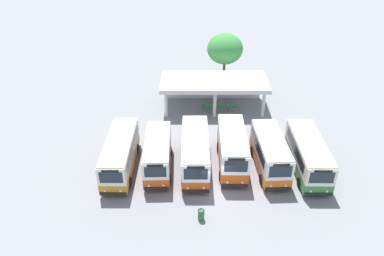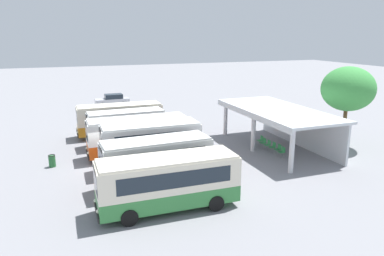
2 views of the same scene
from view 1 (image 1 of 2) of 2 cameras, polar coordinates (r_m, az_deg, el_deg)
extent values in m
plane|color=gray|center=(31.16, 3.35, -9.28)|extent=(180.00, 180.00, 0.00)
cylinder|color=black|center=(31.45, -9.67, -8.24)|extent=(0.23, 0.90, 0.90)
cylinder|color=black|center=(31.88, -13.48, -8.12)|extent=(0.23, 0.90, 0.90)
cylinder|color=black|center=(35.29, -8.50, -3.21)|extent=(0.23, 0.90, 0.90)
cylinder|color=black|center=(35.68, -11.88, -3.17)|extent=(0.23, 0.90, 0.90)
cube|color=orange|center=(33.30, -10.91, -5.02)|extent=(2.28, 7.87, 0.91)
cube|color=beige|center=(32.59, -11.13, -3.24)|extent=(2.28, 7.87, 1.60)
cube|color=beige|center=(32.12, -11.29, -1.97)|extent=(2.21, 7.64, 0.12)
cube|color=black|center=(30.47, -12.11, -9.89)|extent=(2.12, 0.11, 0.28)
cube|color=#1E2833|center=(29.49, -12.44, -7.46)|extent=(1.83, 0.06, 1.04)
cube|color=black|center=(29.10, -12.58, -6.50)|extent=(1.34, 0.06, 0.24)
cube|color=#1E2833|center=(32.44, -9.20, -3.09)|extent=(0.08, 6.29, 0.88)
cube|color=#1E2833|center=(32.87, -13.00, -3.04)|extent=(0.08, 6.29, 0.88)
sphere|color=#EAEACC|center=(30.16, -11.02, -9.48)|extent=(0.20, 0.20, 0.20)
sphere|color=#EAEACC|center=(30.41, -13.31, -9.39)|extent=(0.20, 0.20, 0.20)
cylinder|color=black|center=(31.42, -3.60, -7.83)|extent=(0.25, 0.91, 0.90)
cylinder|color=black|center=(31.56, -7.30, -7.85)|extent=(0.25, 0.91, 0.90)
cylinder|color=black|center=(34.69, -3.44, -3.56)|extent=(0.25, 0.91, 0.90)
cylinder|color=black|center=(34.82, -6.77, -3.60)|extent=(0.25, 0.91, 0.90)
cube|color=#D14C14|center=(32.83, -5.31, -5.02)|extent=(2.30, 6.65, 0.98)
cube|color=silver|center=(32.11, -5.42, -3.21)|extent=(2.30, 6.65, 1.54)
cube|color=silver|center=(31.65, -5.49, -1.97)|extent=(2.23, 6.45, 0.12)
cube|color=black|center=(30.45, -5.59, -9.26)|extent=(2.02, 0.16, 0.28)
cube|color=#1E2833|center=(29.44, -5.75, -6.74)|extent=(1.74, 0.10, 1.00)
cube|color=black|center=(29.07, -5.81, -5.82)|extent=(1.27, 0.09, 0.24)
cube|color=#1E2833|center=(32.11, -3.54, -3.01)|extent=(0.19, 5.28, 0.84)
cube|color=#1E2833|center=(32.25, -7.28, -3.05)|extent=(0.19, 5.28, 0.84)
sphere|color=#EAEACC|center=(30.22, -4.50, -8.79)|extent=(0.20, 0.20, 0.20)
sphere|color=#EAEACC|center=(30.30, -6.73, -8.80)|extent=(0.20, 0.20, 0.20)
cylinder|color=black|center=(31.32, 2.46, -7.93)|extent=(0.22, 0.90, 0.90)
cylinder|color=black|center=(31.30, -1.58, -7.95)|extent=(0.22, 0.90, 0.90)
cylinder|color=black|center=(35.22, 2.12, -2.93)|extent=(0.22, 0.90, 0.90)
cylinder|color=black|center=(35.19, -1.44, -2.94)|extent=(0.22, 0.90, 0.90)
cube|color=#D14C14|center=(32.96, 0.39, -4.71)|extent=(2.31, 7.84, 0.98)
cube|color=white|center=(32.22, 0.40, -2.85)|extent=(2.31, 7.84, 1.61)
cube|color=white|center=(31.74, 0.41, -1.55)|extent=(2.24, 7.61, 0.12)
cube|color=black|center=(30.08, 0.48, -9.67)|extent=(2.17, 0.11, 0.28)
cube|color=#1E2833|center=(29.04, 0.49, -7.09)|extent=(1.87, 0.06, 1.05)
cube|color=black|center=(28.65, 0.50, -6.09)|extent=(1.37, 0.05, 0.24)
cube|color=#1E2833|center=(32.31, 2.41, -2.66)|extent=(0.06, 6.27, 0.89)
cube|color=#1E2833|center=(32.28, -1.61, -2.68)|extent=(0.06, 6.27, 0.89)
sphere|color=#EAEACC|center=(29.90, 1.70, -9.20)|extent=(0.20, 0.20, 0.20)
sphere|color=#EAEACC|center=(29.89, -0.74, -9.21)|extent=(0.20, 0.20, 0.20)
cylinder|color=black|center=(32.00, 8.21, -7.30)|extent=(0.23, 0.90, 0.90)
cylinder|color=black|center=(31.79, 4.30, -7.32)|extent=(0.23, 0.90, 0.90)
cylinder|color=black|center=(35.44, 7.45, -2.97)|extent=(0.23, 0.90, 0.90)
cylinder|color=black|center=(35.24, 3.95, -2.96)|extent=(0.23, 0.90, 0.90)
cube|color=#D14C14|center=(33.27, 6.02, -4.30)|extent=(2.37, 6.97, 1.18)
cube|color=white|center=(32.47, 6.15, -2.26)|extent=(2.37, 6.97, 1.67)
cube|color=white|center=(31.98, 6.24, -0.92)|extent=(2.30, 6.76, 0.12)
cube|color=black|center=(30.79, 6.47, -8.77)|extent=(2.16, 0.13, 0.28)
cube|color=#1E2833|center=(29.63, 6.69, -5.87)|extent=(1.86, 0.08, 1.08)
cube|color=black|center=(29.24, 6.77, -4.83)|extent=(1.36, 0.07, 0.24)
cube|color=#1E2833|center=(32.65, 8.11, -2.09)|extent=(0.13, 5.55, 0.92)
cube|color=#1E2833|center=(32.43, 4.17, -2.08)|extent=(0.13, 5.55, 0.92)
sphere|color=#EAEACC|center=(30.67, 7.68, -8.31)|extent=(0.20, 0.20, 0.20)
sphere|color=#EAEACC|center=(30.54, 5.33, -8.33)|extent=(0.20, 0.20, 0.20)
cylinder|color=black|center=(32.38, 14.24, -7.54)|extent=(0.26, 0.91, 0.90)
cylinder|color=black|center=(31.85, 10.53, -7.76)|extent=(0.26, 0.91, 0.90)
cylinder|color=black|center=(35.63, 12.50, -3.31)|extent=(0.26, 0.91, 0.90)
cylinder|color=black|center=(35.15, 9.14, -3.44)|extent=(0.26, 0.91, 0.90)
cube|color=orange|center=(33.47, 11.65, -4.84)|extent=(2.53, 6.92, 0.97)
cube|color=silver|center=(32.72, 11.89, -2.98)|extent=(2.53, 6.92, 1.66)
cube|color=silver|center=(32.24, 12.06, -1.67)|extent=(2.45, 6.71, 0.12)
cube|color=black|center=(31.07, 12.98, -9.08)|extent=(2.12, 0.19, 0.28)
cube|color=#1E2833|center=(30.05, 13.34, -6.53)|extent=(1.83, 0.13, 1.08)
cube|color=black|center=(29.66, 13.49, -5.53)|extent=(1.34, 0.11, 0.24)
cube|color=#1E2833|center=(33.06, 13.72, -2.74)|extent=(0.28, 5.46, 0.91)
cube|color=#1E2833|center=(32.53, 9.97, -2.88)|extent=(0.28, 5.46, 0.91)
sphere|color=#EAEACC|center=(31.05, 14.15, -8.55)|extent=(0.20, 0.20, 0.20)
sphere|color=#EAEACC|center=(30.73, 11.93, -8.70)|extent=(0.20, 0.20, 0.20)
cylinder|color=black|center=(32.90, 19.89, -7.92)|extent=(0.23, 0.90, 0.90)
cylinder|color=black|center=(32.23, 16.09, -8.07)|extent=(0.23, 0.90, 0.90)
cylinder|color=black|center=(36.51, 17.78, -3.24)|extent=(0.23, 0.90, 0.90)
cylinder|color=black|center=(35.90, 14.35, -3.28)|extent=(0.23, 0.90, 0.90)
cube|color=#337F3D|center=(34.11, 17.09, -4.98)|extent=(2.42, 7.69, 0.92)
cube|color=beige|center=(33.41, 17.42, -3.23)|extent=(2.42, 7.69, 1.60)
cube|color=beige|center=(32.95, 17.65, -2.00)|extent=(2.35, 7.46, 0.12)
cube|color=black|center=(31.43, 18.73, -9.59)|extent=(2.22, 0.12, 0.28)
cube|color=#1E2833|center=(30.47, 19.22, -7.21)|extent=(1.92, 0.07, 1.04)
cube|color=black|center=(30.10, 19.43, -6.26)|extent=(1.41, 0.07, 0.24)
cube|color=#1E2833|center=(33.82, 19.27, -3.04)|extent=(0.11, 6.13, 0.88)
cube|color=#1E2833|center=(33.15, 15.47, -3.08)|extent=(0.11, 6.13, 0.88)
sphere|color=#EAEACC|center=(31.45, 19.95, -9.09)|extent=(0.20, 0.20, 0.20)
sphere|color=#EAEACC|center=(31.05, 17.68, -9.20)|extent=(0.20, 0.20, 0.20)
cylinder|color=silver|center=(40.46, -4.11, 3.77)|extent=(0.36, 0.36, 3.20)
cylinder|color=silver|center=(40.44, 3.41, 3.78)|extent=(0.36, 0.36, 3.20)
cylinder|color=silver|center=(41.10, 10.81, 3.72)|extent=(0.36, 0.36, 3.20)
cube|color=silver|center=(44.54, 3.10, 6.50)|extent=(11.39, 0.20, 3.20)
cube|color=silver|center=(41.67, 3.32, 7.24)|extent=(11.89, 5.48, 0.20)
cube|color=silver|center=(39.34, 3.52, 5.33)|extent=(11.89, 0.10, 0.28)
cylinder|color=slate|center=(42.05, 2.00, 2.83)|extent=(0.03, 0.03, 0.44)
cylinder|color=slate|center=(42.04, 1.52, 2.84)|extent=(0.03, 0.03, 0.44)
cylinder|color=slate|center=(42.36, 1.99, 3.06)|extent=(0.03, 0.03, 0.44)
cylinder|color=slate|center=(42.35, 1.51, 3.06)|extent=(0.03, 0.03, 0.44)
cube|color=#2D8C47|center=(42.09, 1.76, 3.23)|extent=(0.45, 0.45, 0.04)
cube|color=#2D8C47|center=(42.17, 1.76, 3.60)|extent=(0.44, 0.05, 0.40)
cylinder|color=slate|center=(41.95, 2.93, 2.74)|extent=(0.03, 0.03, 0.44)
cylinder|color=slate|center=(41.94, 2.45, 2.74)|extent=(0.03, 0.03, 0.44)
cylinder|color=slate|center=(42.26, 2.92, 2.97)|extent=(0.03, 0.03, 0.44)
cylinder|color=slate|center=(42.25, 2.44, 2.97)|extent=(0.03, 0.03, 0.44)
cube|color=#2D8C47|center=(41.99, 2.70, 3.14)|extent=(0.45, 0.45, 0.04)
cube|color=#2D8C47|center=(42.07, 2.70, 3.51)|extent=(0.44, 0.05, 0.40)
cylinder|color=slate|center=(42.02, 3.86, 2.75)|extent=(0.03, 0.03, 0.44)
cylinder|color=slate|center=(42.00, 3.38, 2.76)|extent=(0.03, 0.03, 0.44)
cylinder|color=slate|center=(42.33, 3.84, 2.98)|extent=(0.03, 0.03, 0.44)
cylinder|color=slate|center=(42.31, 3.37, 2.98)|extent=(0.03, 0.03, 0.44)
cube|color=#2D8C47|center=(42.05, 3.62, 3.16)|extent=(0.45, 0.45, 0.04)
cube|color=#2D8C47|center=(42.13, 3.62, 3.52)|extent=(0.44, 0.05, 0.40)
cylinder|color=slate|center=(42.11, 4.79, 2.78)|extent=(0.03, 0.03, 0.44)
cylinder|color=slate|center=(42.09, 4.31, 2.78)|extent=(0.03, 0.03, 0.44)
cylinder|color=slate|center=(42.42, 4.76, 3.01)|extent=(0.03, 0.03, 0.44)
cylinder|color=slate|center=(42.40, 4.28, 3.01)|extent=(0.03, 0.03, 0.44)
cube|color=#2D8C47|center=(42.14, 4.55, 3.18)|extent=(0.45, 0.45, 0.04)
cube|color=#2D8C47|center=(42.22, 4.55, 3.55)|extent=(0.44, 0.05, 0.40)
cylinder|color=slate|center=(42.23, 5.70, 2.82)|extent=(0.03, 0.03, 0.44)
cylinder|color=slate|center=(42.21, 5.22, 2.83)|extent=(0.03, 0.03, 0.44)
cylinder|color=slate|center=(42.54, 5.67, 3.05)|extent=(0.03, 0.03, 0.44)
cylinder|color=slate|center=(42.51, 5.20, 3.05)|extent=(0.03, 0.03, 0.44)
cube|color=#2D8C47|center=(42.26, 5.46, 3.22)|extent=(0.45, 0.45, 0.04)
cube|color=#2D8C47|center=(42.34, 5.46, 3.59)|extent=(0.44, 0.05, 0.40)
cylinder|color=slate|center=(42.22, 6.63, 2.75)|extent=(0.03, 0.03, 0.44)
cylinder|color=slate|center=(42.19, 6.16, 2.76)|extent=(0.03, 0.03, 0.44)
cylinder|color=slate|center=(42.53, 6.60, 2.98)|extent=(0.03, 0.03, 0.44)
cylinder|color=slate|center=(42.50, 6.12, 2.99)|extent=(0.03, 0.03, 0.44)
cube|color=#2D8C47|center=(42.25, 6.40, 3.16)|extent=(0.45, 0.45, 0.04)
cube|color=#2D8C47|center=(42.33, 6.39, 3.52)|extent=(0.44, 0.05, 0.40)
cylinder|color=brown|center=(47.68, 4.79, 8.27)|extent=(0.32, 0.32, 3.36)
ellipsoid|color=green|center=(46.49, 4.97, 12.04)|extent=(4.37, 4.37, 3.72)
cylinder|color=#266633|center=(28.28, 1.32, -13.21)|extent=(0.48, 0.48, 0.85)
torus|color=black|center=(27.97, 1.33, -12.56)|extent=(0.49, 0.49, 0.06)
camera|label=2|loc=(36.49, 49.68, 2.61)|focal=34.12mm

